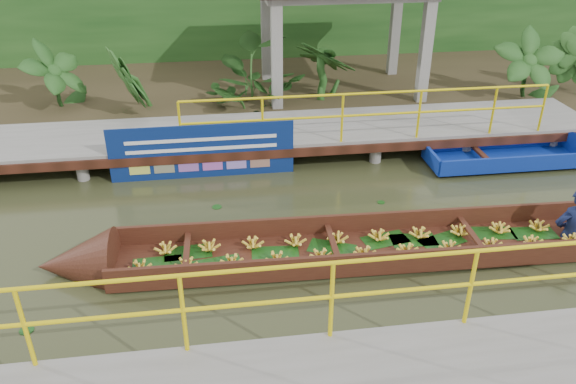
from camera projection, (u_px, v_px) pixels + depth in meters
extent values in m
plane|color=#2F3118|center=(243.00, 242.00, 9.23)|extent=(80.00, 80.00, 0.00)
cube|color=#2F2817|center=(224.00, 88.00, 15.66)|extent=(30.00, 8.00, 0.45)
cube|color=slate|center=(231.00, 133.00, 12.05)|extent=(16.00, 2.00, 0.15)
cube|color=black|center=(234.00, 156.00, 11.21)|extent=(16.00, 0.12, 0.18)
cylinder|color=yellow|center=(371.00, 93.00, 11.04)|extent=(7.50, 0.05, 0.05)
cylinder|color=yellow|center=(369.00, 115.00, 11.26)|extent=(7.50, 0.05, 0.05)
cylinder|color=yellow|center=(369.00, 117.00, 11.28)|extent=(0.05, 0.05, 1.00)
cylinder|color=slate|center=(29.00, 173.00, 10.99)|extent=(0.24, 0.24, 0.55)
cylinder|color=slate|center=(48.00, 141.00, 12.39)|extent=(0.24, 0.24, 0.55)
cylinder|color=slate|center=(134.00, 166.00, 11.24)|extent=(0.24, 0.24, 0.55)
cylinder|color=slate|center=(141.00, 136.00, 12.63)|extent=(0.24, 0.24, 0.55)
cylinder|color=slate|center=(234.00, 161.00, 11.48)|extent=(0.24, 0.24, 0.55)
cylinder|color=slate|center=(230.00, 131.00, 12.88)|extent=(0.24, 0.24, 0.55)
cylinder|color=slate|center=(329.00, 155.00, 11.73)|extent=(0.24, 0.24, 0.55)
cylinder|color=slate|center=(315.00, 127.00, 13.12)|extent=(0.24, 0.24, 0.55)
cylinder|color=slate|center=(421.00, 149.00, 11.97)|extent=(0.24, 0.24, 0.55)
cylinder|color=slate|center=(398.00, 122.00, 13.37)|extent=(0.24, 0.24, 0.55)
cylinder|color=slate|center=(509.00, 144.00, 12.22)|extent=(0.24, 0.24, 0.55)
cylinder|color=slate|center=(477.00, 118.00, 13.61)|extent=(0.24, 0.24, 0.55)
cylinder|color=slate|center=(234.00, 161.00, 11.48)|extent=(0.24, 0.24, 0.55)
cylinder|color=yellow|center=(352.00, 261.00, 5.91)|extent=(10.00, 0.05, 0.05)
cylinder|color=yellow|center=(350.00, 295.00, 6.13)|extent=(10.00, 0.05, 0.05)
cylinder|color=yellow|center=(349.00, 299.00, 6.15)|extent=(0.05, 0.05, 1.00)
cube|color=slate|center=(277.00, 61.00, 13.06)|extent=(0.25, 0.25, 2.80)
cube|color=slate|center=(425.00, 55.00, 13.51)|extent=(0.25, 0.25, 2.80)
cube|color=slate|center=(266.00, 37.00, 15.16)|extent=(0.25, 0.25, 2.80)
cube|color=slate|center=(395.00, 33.00, 15.60)|extent=(0.25, 0.25, 2.80)
cube|color=#174014|center=(218.00, 6.00, 17.00)|extent=(30.00, 0.80, 4.00)
cube|color=#37170F|center=(403.00, 249.00, 8.93)|extent=(9.07, 1.40, 0.07)
cube|color=#37170F|center=(394.00, 222.00, 9.35)|extent=(9.04, 0.34, 0.38)
cube|color=#37170F|center=(415.00, 261.00, 8.36)|extent=(9.04, 0.34, 0.38)
cone|color=#37170F|center=(77.00, 264.00, 8.40)|extent=(1.16, 1.12, 1.08)
cube|color=navy|center=(504.00, 160.00, 11.77)|extent=(3.23, 0.99, 0.11)
cube|color=navy|center=(495.00, 145.00, 12.13)|extent=(3.23, 0.08, 0.32)
cube|color=navy|center=(517.00, 164.00, 11.29)|extent=(3.23, 0.08, 0.32)
cube|color=navy|center=(431.00, 159.00, 11.52)|extent=(0.07, 0.97, 0.32)
cube|color=black|center=(481.00, 154.00, 11.63)|extent=(0.11, 0.97, 0.05)
cube|color=navy|center=(202.00, 152.00, 11.06)|extent=(3.63, 0.03, 1.13)
cube|color=white|center=(201.00, 140.00, 10.91)|extent=(2.95, 0.01, 0.07)
cube|color=white|center=(202.00, 149.00, 11.01)|extent=(2.95, 0.01, 0.07)
imported|color=#174014|center=(50.00, 83.00, 12.78)|extent=(1.25, 1.25, 1.57)
imported|color=#174014|center=(139.00, 79.00, 13.02)|extent=(1.25, 1.25, 1.57)
imported|color=#174014|center=(247.00, 75.00, 13.33)|extent=(1.25, 1.25, 1.57)
imported|color=#174014|center=(329.00, 71.00, 13.57)|extent=(1.25, 1.25, 1.57)
imported|color=#174014|center=(523.00, 64.00, 14.18)|extent=(1.25, 1.25, 1.57)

